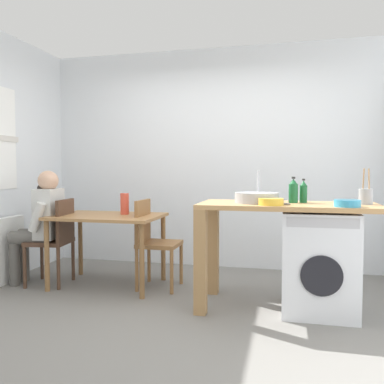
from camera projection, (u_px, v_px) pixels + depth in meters
The scene contains 17 objects.
ground_plane at pixel (176, 313), 3.38m from camera, with size 5.46×5.46×0.00m, color slate.
wall_back at pixel (214, 159), 5.00m from camera, with size 4.60×0.10×2.70m, color silver.
dining_table at pixel (108, 224), 4.15m from camera, with size 1.10×0.76×0.74m.
chair_person_seat at pixel (56, 237), 4.20m from camera, with size 0.44×0.44×0.90m.
chair_opposite at pixel (153, 238), 4.10m from camera, with size 0.40×0.40×0.90m.
seated_person at pixel (41, 221), 4.21m from camera, with size 0.52×0.53×1.20m.
kitchen_counter at pixel (263, 221), 3.48m from camera, with size 1.50×0.68×0.92m.
washing_machine at pixel (319, 262), 3.39m from camera, with size 0.60×0.61×0.86m.
sink_basin at pixel (257, 198), 3.48m from camera, with size 0.38×0.38×0.09m, color #9EA0A5.
tap at pixel (258, 186), 3.65m from camera, with size 0.02×0.02×0.28m, color #B2B2B7.
bottle_tall_green at pixel (293, 191), 3.48m from camera, with size 0.08×0.08×0.23m.
bottle_squat_brown at pixel (303, 192), 3.49m from camera, with size 0.06×0.06×0.21m.
mixing_bowl at pixel (271, 201), 3.26m from camera, with size 0.20×0.20×0.06m.
utensil_crock at pixel (366, 196), 3.32m from camera, with size 0.11×0.11×0.30m.
colander at pixel (347, 203), 3.10m from camera, with size 0.20×0.20×0.06m.
vase at pixel (125, 204), 4.20m from camera, with size 0.09×0.09×0.22m, color #D84C38.
scissors at pixel (281, 204), 3.34m from camera, with size 0.15×0.06×0.01m.
Camera 1 is at (0.90, -3.20, 1.20)m, focal length 37.45 mm.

